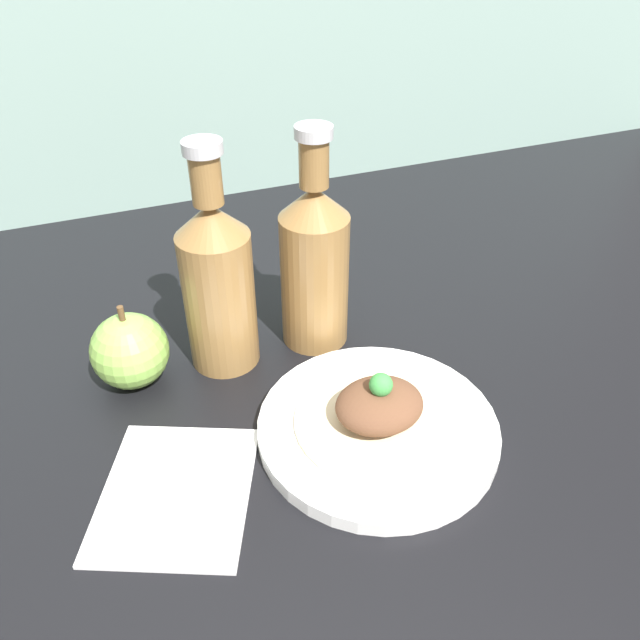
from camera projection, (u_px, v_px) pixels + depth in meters
ground_plane at (381, 387)px, 70.90cm from camera, size 180.00×110.00×4.00cm
plate at (378, 426)px, 61.75cm from camera, size 23.82×23.82×1.91cm
plated_food at (379, 409)px, 60.36cm from camera, size 16.59×16.59×6.11cm
cider_bottle_left at (218, 281)px, 65.90cm from camera, size 7.74×7.74×25.64cm
cider_bottle_right at (314, 262)px, 69.14cm from camera, size 7.74×7.74×25.64cm
apple at (130, 351)px, 66.39cm from camera, size 8.28×8.28×9.87cm
napkin at (176, 491)px, 56.16cm from camera, size 18.41×19.65×0.80cm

